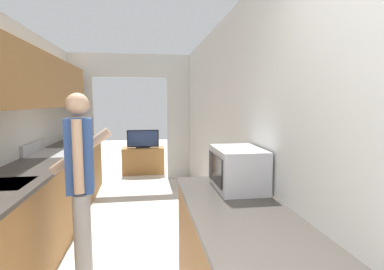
# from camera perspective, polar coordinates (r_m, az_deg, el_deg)

# --- Properties ---
(wall_right) EXTENTS (0.06, 7.96, 2.50)m
(wall_right) POSITION_cam_1_polar(r_m,az_deg,el_deg) (2.81, 9.99, -0.39)
(wall_right) COLOR silver
(wall_right) RESTS_ON ground_plane
(wall_far_with_doorway) EXTENTS (2.73, 0.06, 2.50)m
(wall_far_with_doorway) POSITION_cam_1_polar(r_m,az_deg,el_deg) (6.06, -11.56, 4.76)
(wall_far_with_doorway) COLOR silver
(wall_far_with_doorway) RESTS_ON ground_plane
(counter_left) EXTENTS (0.62, 4.34, 0.92)m
(counter_left) POSITION_cam_1_polar(r_m,az_deg,el_deg) (3.95, -25.92, -10.71)
(counter_left) COLOR #9E6B38
(counter_left) RESTS_ON ground_plane
(range_oven) EXTENTS (0.66, 0.77, 1.06)m
(range_oven) POSITION_cam_1_polar(r_m,az_deg,el_deg) (4.38, -23.99, -8.89)
(range_oven) COLOR #B7B7BC
(range_oven) RESTS_ON ground_plane
(person) EXTENTS (0.53, 0.40, 1.65)m
(person) POSITION_cam_1_polar(r_m,az_deg,el_deg) (2.71, -20.42, -8.84)
(person) COLOR #9E9E9E
(person) RESTS_ON ground_plane
(microwave) EXTENTS (0.35, 0.49, 0.31)m
(microwave) POSITION_cam_1_polar(r_m,az_deg,el_deg) (2.30, 8.67, -6.32)
(microwave) COLOR #B7B7BC
(microwave) RESTS_ON counter_right
(tv_cabinet) EXTENTS (0.90, 0.42, 0.57)m
(tv_cabinet) POSITION_cam_1_polar(r_m,az_deg,el_deg) (6.71, -9.25, -4.80)
(tv_cabinet) COLOR #9E6B38
(tv_cabinet) RESTS_ON ground_plane
(television) EXTENTS (0.68, 0.16, 0.40)m
(television) POSITION_cam_1_polar(r_m,az_deg,el_deg) (6.59, -9.32, -0.78)
(television) COLOR black
(television) RESTS_ON tv_cabinet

